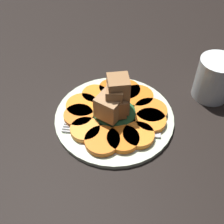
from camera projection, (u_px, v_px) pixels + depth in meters
table_slab at (112, 122)px, 60.80cm from camera, size 120.00×120.00×2.00cm
plate at (112, 117)px, 59.69cm from camera, size 25.14×25.14×1.05cm
carrot_slice_0 at (110, 89)px, 64.12cm from camera, size 5.81×5.81×1.19cm
carrot_slice_1 at (93, 95)px, 62.74cm from camera, size 5.70×5.70×1.19cm
carrot_slice_2 at (80, 106)px, 60.31cm from camera, size 6.93×6.93×1.19cm
carrot_slice_3 at (76, 116)px, 58.31cm from camera, size 6.17×6.17×1.19cm
carrot_slice_4 at (83, 130)px, 55.78cm from camera, size 5.95×5.95×1.19cm
carrot_slice_5 at (100, 141)px, 53.90cm from camera, size 6.89×6.89×1.19cm
carrot_slice_6 at (120, 139)px, 54.18cm from camera, size 6.37×6.37×1.19cm
carrot_slice_7 at (136, 135)px, 54.84cm from camera, size 6.24×6.24×1.19cm
carrot_slice_8 at (148, 121)px, 57.42cm from camera, size 6.37×6.37×1.19cm
carrot_slice_9 at (148, 111)px, 59.30cm from camera, size 6.95×6.95×1.19cm
carrot_slice_10 at (136, 97)px, 62.30cm from camera, size 6.79×6.79×1.19cm
carrot_slice_11 at (123, 91)px, 63.69cm from camera, size 6.67×6.67×1.19cm
center_pile at (112, 104)px, 56.18cm from camera, size 9.18×8.78×10.10cm
fork at (106, 131)px, 56.03cm from camera, size 19.76×3.60×0.40cm
water_glass at (212, 79)px, 61.77cm from camera, size 8.19×8.19×9.60cm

